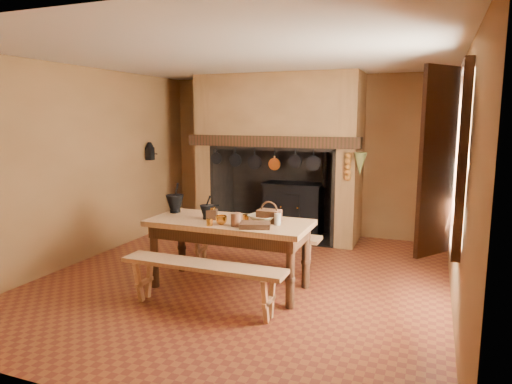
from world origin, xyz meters
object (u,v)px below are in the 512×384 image
(work_table, at_px, (230,231))
(coffee_grinder, at_px, (212,214))
(mixing_bowl, at_px, (264,218))
(iron_range, at_px, (294,208))
(bench_front, at_px, (203,275))
(wicker_basket, at_px, (269,215))

(work_table, distance_m, coffee_grinder, 0.31)
(coffee_grinder, height_order, mixing_bowl, coffee_grinder)
(work_table, bearing_deg, iron_range, 90.08)
(work_table, bearing_deg, bench_front, -90.00)
(work_table, bearing_deg, coffee_grinder, -172.58)
(work_table, xyz_separation_m, wicker_basket, (0.48, 0.08, 0.22))
(work_table, height_order, mixing_bowl, mixing_bowl)
(iron_range, xyz_separation_m, wicker_basket, (0.48, -2.67, 0.45))
(iron_range, bearing_deg, wicker_basket, -79.79)
(bench_front, xyz_separation_m, mixing_bowl, (0.42, 0.79, 0.50))
(coffee_grinder, bearing_deg, wicker_basket, -6.66)
(mixing_bowl, xyz_separation_m, wicker_basket, (0.06, 0.01, 0.04))
(iron_range, relative_size, wicker_basket, 5.87)
(coffee_grinder, xyz_separation_m, mixing_bowl, (0.64, 0.10, -0.03))
(coffee_grinder, relative_size, wicker_basket, 0.69)
(iron_range, distance_m, mixing_bowl, 2.74)
(iron_range, bearing_deg, mixing_bowl, -81.07)
(iron_range, xyz_separation_m, mixing_bowl, (0.42, -2.68, 0.41))
(work_table, height_order, coffee_grinder, coffee_grinder)
(work_table, xyz_separation_m, coffee_grinder, (-0.22, -0.03, 0.21))
(work_table, relative_size, wicker_basket, 7.19)
(coffee_grinder, distance_m, wicker_basket, 0.71)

